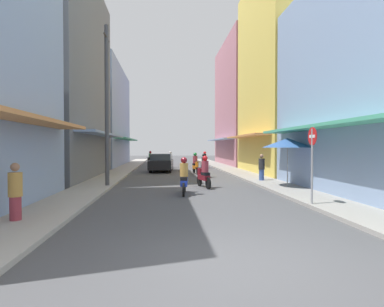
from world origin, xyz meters
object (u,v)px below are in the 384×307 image
at_px(motorbike_maroon, 204,173).
at_px(motorbike_black, 150,160).
at_px(motorbike_blue, 184,178).
at_px(motorbike_red, 205,161).
at_px(pedestrian_foreground, 15,194).
at_px(motorbike_orange, 196,164).
at_px(vendor_umbrella, 288,143).
at_px(motorbike_green, 170,160).
at_px(street_sign_no_entry, 312,156).
at_px(pedestrian_far, 262,168).
at_px(utility_pole, 107,105).
at_px(parked_car, 161,162).
at_px(motorbike_silver, 203,166).

bearing_deg(motorbike_maroon, motorbike_black, 101.26).
height_order(motorbike_blue, motorbike_red, same).
bearing_deg(motorbike_black, pedestrian_foreground, -95.66).
height_order(motorbike_orange, pedestrian_foreground, pedestrian_foreground).
relative_size(motorbike_maroon, motorbike_red, 0.98).
bearing_deg(vendor_umbrella, motorbike_green, 108.86).
bearing_deg(motorbike_maroon, street_sign_no_entry, -61.05).
distance_m(motorbike_maroon, street_sign_no_entry, 6.13).
height_order(motorbike_green, pedestrian_far, pedestrian_far).
bearing_deg(motorbike_black, pedestrian_far, -65.25).
bearing_deg(motorbike_green, motorbike_maroon, -84.51).
height_order(motorbike_orange, motorbike_red, same).
relative_size(motorbike_maroon, utility_pole, 0.23).
bearing_deg(street_sign_no_entry, utility_pole, 143.35).
bearing_deg(vendor_umbrella, motorbike_blue, -166.05).
bearing_deg(motorbike_maroon, pedestrian_foreground, -130.01).
distance_m(motorbike_blue, motorbike_orange, 9.92).
xyz_separation_m(motorbike_maroon, street_sign_no_entry, (2.93, -5.29, 1.01)).
xyz_separation_m(parked_car, pedestrian_foreground, (-3.58, -16.96, 0.06)).
relative_size(motorbike_blue, motorbike_orange, 1.00).
bearing_deg(motorbike_blue, motorbike_orange, 81.43).
bearing_deg(motorbike_blue, motorbike_red, 79.55).
bearing_deg(motorbike_black, motorbike_blue, -83.18).
height_order(pedestrian_foreground, vendor_umbrella, vendor_umbrella).
height_order(motorbike_black, vendor_umbrella, vendor_umbrella).
distance_m(pedestrian_far, pedestrian_foreground, 12.81).
xyz_separation_m(pedestrian_foreground, vendor_umbrella, (9.63, 5.99, 1.40)).
distance_m(motorbike_silver, motorbike_red, 8.64).
relative_size(pedestrian_foreground, vendor_umbrella, 0.66).
relative_size(motorbike_blue, pedestrian_far, 1.13).
bearing_deg(pedestrian_far, motorbike_green, 111.31).
height_order(motorbike_black, motorbike_silver, same).
distance_m(motorbike_green, parked_car, 4.60).
xyz_separation_m(motorbike_maroon, parked_car, (-2.16, 10.12, 0.04)).
bearing_deg(motorbike_silver, motorbike_red, 82.01).
bearing_deg(parked_car, motorbike_green, 80.58).
relative_size(motorbike_maroon, motorbike_silver, 1.00).
xyz_separation_m(motorbike_maroon, pedestrian_foreground, (-5.74, -6.84, 0.09)).
distance_m(motorbike_black, motorbike_silver, 12.38).
xyz_separation_m(motorbike_black, street_sign_no_entry, (6.31, -22.28, 1.01)).
bearing_deg(motorbike_silver, pedestrian_far, -48.60).
relative_size(motorbike_orange, vendor_umbrella, 0.75).
xyz_separation_m(motorbike_blue, vendor_umbrella, (4.99, 1.24, 1.49)).
bearing_deg(pedestrian_far, pedestrian_foreground, -136.42).
bearing_deg(motorbike_maroon, utility_pole, 175.24).
relative_size(parked_car, vendor_umbrella, 1.74).
distance_m(motorbike_green, street_sign_no_entry, 20.44).
relative_size(pedestrian_far, utility_pole, 0.20).
bearing_deg(motorbike_orange, motorbike_red, 76.58).
bearing_deg(motorbike_silver, utility_pole, -137.62).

